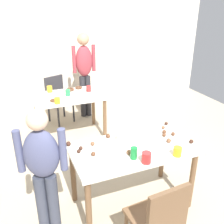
{
  "coord_description": "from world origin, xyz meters",
  "views": [
    {
      "loc": [
        -1.22,
        -2.18,
        2.17
      ],
      "look_at": [
        -0.12,
        0.52,
        0.9
      ],
      "focal_mm": 41.19,
      "sensor_mm": 36.0,
      "label": 1
    }
  ],
  "objects_px": {
    "dining_table_far": "(69,101)",
    "person_girl_near": "(43,166)",
    "soda_can": "(134,153)",
    "dining_table_near": "(132,155)",
    "mixing_bowl": "(126,138)",
    "chair_near_table": "(159,218)",
    "pitcher_far": "(36,90)",
    "chair_far_table": "(58,96)",
    "person_adult_far": "(84,68)"
  },
  "relations": [
    {
      "from": "dining_table_near",
      "to": "mixing_bowl",
      "type": "xyz_separation_m",
      "value": [
        -0.0,
        0.16,
        0.14
      ]
    },
    {
      "from": "dining_table_near",
      "to": "chair_near_table",
      "type": "bearing_deg",
      "value": -98.53
    },
    {
      "from": "person_girl_near",
      "to": "mixing_bowl",
      "type": "relative_size",
      "value": 6.35
    },
    {
      "from": "chair_far_table",
      "to": "soda_can",
      "type": "bearing_deg",
      "value": -85.44
    },
    {
      "from": "dining_table_far",
      "to": "person_girl_near",
      "type": "relative_size",
      "value": 0.85
    },
    {
      "from": "person_girl_near",
      "to": "pitcher_far",
      "type": "distance_m",
      "value": 2.03
    },
    {
      "from": "soda_can",
      "to": "person_girl_near",
      "type": "bearing_deg",
      "value": 170.53
    },
    {
      "from": "dining_table_near",
      "to": "chair_near_table",
      "type": "height_order",
      "value": "chair_near_table"
    },
    {
      "from": "soda_can",
      "to": "dining_table_near",
      "type": "bearing_deg",
      "value": 66.02
    },
    {
      "from": "dining_table_near",
      "to": "person_girl_near",
      "type": "xyz_separation_m",
      "value": [
        -0.93,
        -0.05,
        0.15
      ]
    },
    {
      "from": "mixing_bowl",
      "to": "chair_near_table",
      "type": "bearing_deg",
      "value": -96.89
    },
    {
      "from": "person_adult_far",
      "to": "dining_table_far",
      "type": "bearing_deg",
      "value": -123.82
    },
    {
      "from": "chair_near_table",
      "to": "person_adult_far",
      "type": "distance_m",
      "value": 3.37
    },
    {
      "from": "dining_table_far",
      "to": "chair_far_table",
      "type": "height_order",
      "value": "chair_far_table"
    },
    {
      "from": "dining_table_far",
      "to": "pitcher_far",
      "type": "xyz_separation_m",
      "value": [
        -0.49,
        0.12,
        0.22
      ]
    },
    {
      "from": "person_adult_far",
      "to": "pitcher_far",
      "type": "distance_m",
      "value": 1.17
    },
    {
      "from": "chair_far_table",
      "to": "soda_can",
      "type": "height_order",
      "value": "soda_can"
    },
    {
      "from": "dining_table_far",
      "to": "pitcher_far",
      "type": "bearing_deg",
      "value": 166.36
    },
    {
      "from": "dining_table_far",
      "to": "person_girl_near",
      "type": "xyz_separation_m",
      "value": [
        -0.69,
        -1.9,
        0.15
      ]
    },
    {
      "from": "person_girl_near",
      "to": "mixing_bowl",
      "type": "bearing_deg",
      "value": 12.66
    },
    {
      "from": "chair_near_table",
      "to": "chair_far_table",
      "type": "distance_m",
      "value": 3.3
    },
    {
      "from": "person_adult_far",
      "to": "soda_can",
      "type": "height_order",
      "value": "person_adult_far"
    },
    {
      "from": "chair_far_table",
      "to": "soda_can",
      "type": "xyz_separation_m",
      "value": [
        0.22,
        -2.76,
        0.31
      ]
    },
    {
      "from": "soda_can",
      "to": "pitcher_far",
      "type": "xyz_separation_m",
      "value": [
        -0.65,
        2.16,
        0.05
      ]
    },
    {
      "from": "person_girl_near",
      "to": "person_adult_far",
      "type": "xyz_separation_m",
      "value": [
        1.18,
        2.64,
        0.2
      ]
    },
    {
      "from": "mixing_bowl",
      "to": "pitcher_far",
      "type": "xyz_separation_m",
      "value": [
        -0.73,
        1.81,
        0.07
      ]
    },
    {
      "from": "dining_table_far",
      "to": "person_girl_near",
      "type": "height_order",
      "value": "person_girl_near"
    },
    {
      "from": "pitcher_far",
      "to": "soda_can",
      "type": "bearing_deg",
      "value": -73.34
    },
    {
      "from": "chair_far_table",
      "to": "mixing_bowl",
      "type": "xyz_separation_m",
      "value": [
        0.3,
        -2.41,
        0.29
      ]
    },
    {
      "from": "person_adult_far",
      "to": "mixing_bowl",
      "type": "relative_size",
      "value": 7.71
    },
    {
      "from": "dining_table_near",
      "to": "soda_can",
      "type": "distance_m",
      "value": 0.27
    },
    {
      "from": "chair_far_table",
      "to": "pitcher_far",
      "type": "bearing_deg",
      "value": -125.57
    },
    {
      "from": "chair_far_table",
      "to": "soda_can",
      "type": "relative_size",
      "value": 7.13
    },
    {
      "from": "person_girl_near",
      "to": "mixing_bowl",
      "type": "distance_m",
      "value": 0.95
    },
    {
      "from": "dining_table_near",
      "to": "soda_can",
      "type": "height_order",
      "value": "soda_can"
    },
    {
      "from": "mixing_bowl",
      "to": "soda_can",
      "type": "xyz_separation_m",
      "value": [
        -0.08,
        -0.35,
        0.03
      ]
    },
    {
      "from": "chair_far_table",
      "to": "person_girl_near",
      "type": "height_order",
      "value": "person_girl_near"
    },
    {
      "from": "dining_table_near",
      "to": "chair_far_table",
      "type": "distance_m",
      "value": 2.59
    },
    {
      "from": "dining_table_far",
      "to": "chair_near_table",
      "type": "distance_m",
      "value": 2.59
    },
    {
      "from": "dining_table_near",
      "to": "mixing_bowl",
      "type": "height_order",
      "value": "mixing_bowl"
    },
    {
      "from": "dining_table_near",
      "to": "person_adult_far",
      "type": "distance_m",
      "value": 2.62
    },
    {
      "from": "person_adult_far",
      "to": "chair_far_table",
      "type": "bearing_deg",
      "value": -177.82
    },
    {
      "from": "dining_table_near",
      "to": "person_adult_far",
      "type": "xyz_separation_m",
      "value": [
        0.25,
        2.58,
        0.34
      ]
    },
    {
      "from": "dining_table_near",
      "to": "dining_table_far",
      "type": "distance_m",
      "value": 1.86
    },
    {
      "from": "chair_near_table",
      "to": "person_adult_far",
      "type": "relative_size",
      "value": 0.53
    },
    {
      "from": "person_adult_far",
      "to": "pitcher_far",
      "type": "xyz_separation_m",
      "value": [
        -0.98,
        -0.62,
        -0.13
      ]
    },
    {
      "from": "dining_table_far",
      "to": "person_girl_near",
      "type": "distance_m",
      "value": 2.03
    },
    {
      "from": "dining_table_far",
      "to": "soda_can",
      "type": "relative_size",
      "value": 9.35
    },
    {
      "from": "dining_table_far",
      "to": "dining_table_near",
      "type": "bearing_deg",
      "value": -82.44
    },
    {
      "from": "dining_table_near",
      "to": "dining_table_far",
      "type": "height_order",
      "value": "same"
    }
  ]
}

